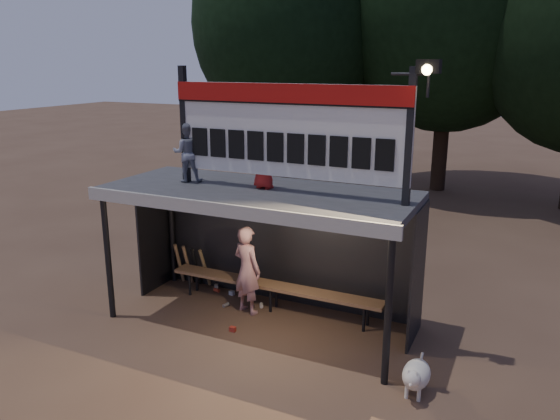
# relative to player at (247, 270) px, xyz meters

# --- Properties ---
(ground) EXTENTS (80.00, 80.00, 0.00)m
(ground) POSITION_rel_player_xyz_m (0.37, -0.27, -0.79)
(ground) COLOR #4E3627
(ground) RESTS_ON ground
(player) EXTENTS (0.66, 0.53, 1.57)m
(player) POSITION_rel_player_xyz_m (0.00, 0.00, 0.00)
(player) COLOR silver
(player) RESTS_ON ground
(child_a) EXTENTS (0.60, 0.56, 0.99)m
(child_a) POSITION_rel_player_xyz_m (-0.94, -0.28, 2.03)
(child_a) COLOR gray
(child_a) RESTS_ON dugout_shelter
(child_b) EXTENTS (0.46, 0.33, 0.88)m
(child_b) POSITION_rel_player_xyz_m (0.43, -0.17, 1.97)
(child_b) COLOR #B21E1B
(child_b) RESTS_ON dugout_shelter
(dugout_shelter) EXTENTS (5.10, 2.08, 2.32)m
(dugout_shelter) POSITION_rel_player_xyz_m (0.37, -0.03, 1.06)
(dugout_shelter) COLOR #39393B
(dugout_shelter) RESTS_ON ground
(scoreboard_assembly) EXTENTS (4.10, 0.27, 1.99)m
(scoreboard_assembly) POSITION_rel_player_xyz_m (0.93, -0.28, 2.54)
(scoreboard_assembly) COLOR black
(scoreboard_assembly) RESTS_ON dugout_shelter
(bench) EXTENTS (4.00, 0.35, 0.48)m
(bench) POSITION_rel_player_xyz_m (0.37, 0.28, -0.35)
(bench) COLOR #946946
(bench) RESTS_ON ground
(tree_left) EXTENTS (6.46, 6.46, 9.27)m
(tree_left) POSITION_rel_player_xyz_m (-3.63, 9.73, 4.73)
(tree_left) COLOR #311E15
(tree_left) RESTS_ON ground
(tree_mid) EXTENTS (7.22, 7.22, 10.36)m
(tree_mid) POSITION_rel_player_xyz_m (1.37, 11.23, 5.38)
(tree_mid) COLOR black
(tree_mid) RESTS_ON ground
(dog) EXTENTS (0.36, 0.81, 0.49)m
(dog) POSITION_rel_player_xyz_m (3.20, -1.24, -0.51)
(dog) COLOR white
(dog) RESTS_ON ground
(bats) EXTENTS (0.68, 0.35, 0.84)m
(bats) POSITION_rel_player_xyz_m (-1.53, 0.55, -0.36)
(bats) COLOR #997047
(bats) RESTS_ON ground
(litter) EXTENTS (1.29, 1.48, 0.08)m
(litter) POSITION_rel_player_xyz_m (-0.46, 0.18, -0.75)
(litter) COLOR #B32D1E
(litter) RESTS_ON ground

